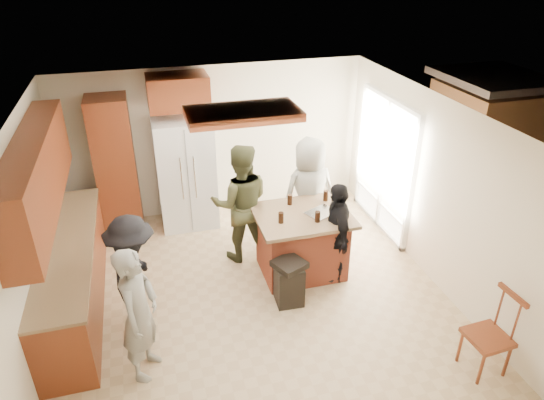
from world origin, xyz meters
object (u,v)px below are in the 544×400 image
object	(u,v)px
person_side_right	(336,233)
person_counter	(135,276)
spindle_chair	(489,337)
person_behind_left	(241,203)
trash_bin	(289,282)
kitchen_island	(302,242)
person_behind_right	(309,194)
person_front_left	(139,314)
refrigerator	(186,173)

from	to	relation	value
person_side_right	person_counter	bearing A→B (deg)	-74.24
spindle_chair	person_behind_left	bearing A→B (deg)	126.10
person_side_right	trash_bin	bearing A→B (deg)	-57.19
kitchen_island	spindle_chair	xyz separation A→B (m)	(1.35, -2.25, -0.02)
person_behind_left	person_counter	distance (m)	1.92
person_counter	person_behind_right	bearing A→B (deg)	-55.40
person_behind_right	person_counter	size ratio (longest dim) A/B	1.13
trash_bin	spindle_chair	size ratio (longest dim) A/B	0.63
person_front_left	refrigerator	xyz separation A→B (m)	(0.85, 3.08, 0.12)
spindle_chair	person_behind_right	bearing A→B (deg)	109.32
spindle_chair	trash_bin	bearing A→B (deg)	136.24
refrigerator	trash_bin	distance (m)	2.67
person_behind_right	refrigerator	xyz separation A→B (m)	(-1.69, 1.14, 0.03)
person_behind_right	kitchen_island	world-z (taller)	person_behind_right
person_counter	trash_bin	world-z (taller)	person_counter
person_side_right	kitchen_island	bearing A→B (deg)	-114.91
person_side_right	kitchen_island	size ratio (longest dim) A/B	1.14
spindle_chair	refrigerator	bearing A→B (deg)	123.75
spindle_chair	kitchen_island	bearing A→B (deg)	121.00
person_side_right	refrigerator	distance (m)	2.72
person_front_left	spindle_chair	size ratio (longest dim) A/B	1.58
person_front_left	person_behind_right	distance (m)	3.19
person_behind_left	person_side_right	size ratio (longest dim) A/B	1.22
person_front_left	person_counter	distance (m)	0.70
kitchen_island	trash_bin	xyz separation A→B (m)	(-0.37, -0.60, -0.16)
person_behind_left	spindle_chair	bearing A→B (deg)	134.06
refrigerator	spindle_chair	world-z (taller)	refrigerator
kitchen_island	person_counter	bearing A→B (deg)	-165.57
trash_bin	spindle_chair	world-z (taller)	spindle_chair
kitchen_island	trash_bin	world-z (taller)	kitchen_island
person_behind_right	person_counter	world-z (taller)	person_behind_right
person_side_right	person_front_left	bearing A→B (deg)	-59.69
person_behind_left	person_side_right	xyz separation A→B (m)	(1.12, -0.86, -0.16)
refrigerator	trash_bin	size ratio (longest dim) A/B	2.86
person_behind_left	person_front_left	bearing A→B (deg)	59.51
person_counter	trash_bin	bearing A→B (deg)	-81.98
person_behind_right	kitchen_island	bearing A→B (deg)	56.83
person_front_left	person_behind_right	size ratio (longest dim) A/B	0.91
person_behind_left	spindle_chair	xyz separation A→B (m)	(2.07, -2.84, -0.43)
refrigerator	kitchen_island	xyz separation A→B (m)	(1.36, -1.80, -0.43)
person_side_right	trash_bin	world-z (taller)	person_side_right
person_side_right	spindle_chair	xyz separation A→B (m)	(0.96, -1.98, -0.27)
person_counter	person_front_left	bearing A→B (deg)	-168.56
person_behind_right	person_behind_left	bearing A→B (deg)	-2.83
trash_bin	person_behind_left	bearing A→B (deg)	106.43
person_counter	spindle_chair	size ratio (longest dim) A/B	1.54
person_counter	kitchen_island	world-z (taller)	person_counter
person_front_left	trash_bin	bearing A→B (deg)	-47.12
refrigerator	person_side_right	bearing A→B (deg)	-49.75
person_side_right	trash_bin	distance (m)	0.93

